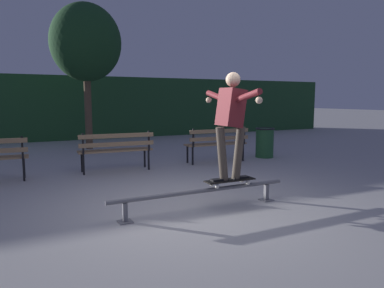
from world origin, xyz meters
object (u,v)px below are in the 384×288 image
(park_bench_left_center, at_px, (116,147))
(skateboarder, at_px, (231,117))
(skateboard, at_px, (230,180))
(grind_rail, at_px, (203,194))
(park_bench_right_center, at_px, (217,141))
(trash_can, at_px, (265,142))
(tree_behind_benches, at_px, (86,43))

(park_bench_left_center, bearing_deg, skateboarder, -75.21)
(skateboard, relative_size, park_bench_left_center, 0.48)
(skateboard, xyz_separation_m, skateboarder, (0.00, -0.00, 0.94))
(grind_rail, height_order, park_bench_left_center, park_bench_left_center)
(grind_rail, distance_m, park_bench_right_center, 3.90)
(trash_can, bearing_deg, grind_rail, -137.57)
(skateboarder, height_order, park_bench_right_center, skateboarder)
(skateboard, height_order, skateboarder, skateboarder)
(skateboarder, bearing_deg, grind_rail, 180.00)
(trash_can, bearing_deg, tree_behind_benches, 135.64)
(park_bench_left_center, bearing_deg, tree_behind_benches, 87.89)
(skateboard, bearing_deg, tree_behind_benches, 95.56)
(park_bench_left_center, bearing_deg, trash_can, 1.94)
(park_bench_right_center, distance_m, tree_behind_benches, 5.43)
(skateboarder, relative_size, park_bench_right_center, 0.96)
(tree_behind_benches, bearing_deg, skateboard, -84.44)
(park_bench_right_center, bearing_deg, tree_behind_benches, 120.78)
(park_bench_right_center, relative_size, trash_can, 2.02)
(grind_rail, xyz_separation_m, skateboard, (0.46, 0.00, 0.14))
(grind_rail, xyz_separation_m, tree_behind_benches, (-0.25, 7.27, 3.05))
(park_bench_left_center, relative_size, trash_can, 2.02)
(skateboard, bearing_deg, park_bench_right_center, 62.64)
(skateboard, bearing_deg, skateboarder, -0.02)
(park_bench_left_center, bearing_deg, skateboard, -75.25)
(grind_rail, distance_m, skateboard, 0.48)
(skateboard, relative_size, park_bench_right_center, 0.48)
(skateboarder, xyz_separation_m, park_bench_left_center, (-0.86, 3.25, -0.79))
(park_bench_left_center, bearing_deg, park_bench_right_center, 0.00)
(tree_behind_benches, relative_size, trash_can, 5.64)
(grind_rail, distance_m, skateboarder, 1.17)
(park_bench_left_center, height_order, trash_can, park_bench_left_center)
(tree_behind_benches, bearing_deg, park_bench_right_center, -59.22)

